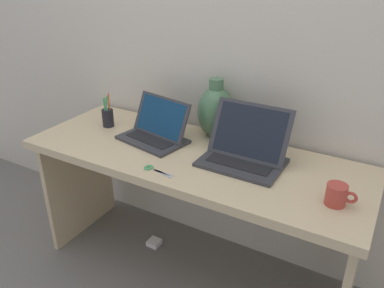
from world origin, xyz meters
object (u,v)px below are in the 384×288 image
object	(u,v)px
green_vase	(216,111)
pen_cup	(108,117)
coffee_mug	(337,195)
laptop_right	(246,148)
laptop_left	(157,129)
power_brick	(154,243)
scissors	(154,169)

from	to	relation	value
green_vase	pen_cup	world-z (taller)	green_vase
coffee_mug	laptop_right	bearing A→B (deg)	160.76
laptop_left	pen_cup	world-z (taller)	laptop_left
power_brick	laptop_right	bearing A→B (deg)	-0.77
green_vase	scissors	distance (m)	0.47
green_vase	pen_cup	bearing A→B (deg)	-162.23
coffee_mug	laptop_left	bearing A→B (deg)	170.89
laptop_right	pen_cup	world-z (taller)	laptop_right
laptop_left	pen_cup	size ratio (longest dim) A/B	1.94
laptop_right	coffee_mug	world-z (taller)	laptop_right
laptop_left	coffee_mug	bearing A→B (deg)	-9.11
scissors	power_brick	bearing A→B (deg)	129.11
power_brick	coffee_mug	bearing A→B (deg)	-9.18
scissors	laptop_left	bearing A→B (deg)	121.84
laptop_left	coffee_mug	distance (m)	0.90
laptop_left	power_brick	size ratio (longest dim) A/B	5.12
laptop_right	green_vase	size ratio (longest dim) A/B	1.20
laptop_left	pen_cup	bearing A→B (deg)	178.96
laptop_left	green_vase	size ratio (longest dim) A/B	1.21
laptop_left	green_vase	distance (m)	0.30
green_vase	scissors	xyz separation A→B (m)	(-0.07, -0.45, -0.13)
coffee_mug	pen_cup	bearing A→B (deg)	172.99
scissors	pen_cup	bearing A→B (deg)	150.54
laptop_right	power_brick	xyz separation A→B (m)	(-0.53, 0.01, -0.75)
coffee_mug	pen_cup	world-z (taller)	pen_cup
laptop_left	pen_cup	xyz separation A→B (m)	(-0.32, 0.01, -0.00)
laptop_right	power_brick	size ratio (longest dim) A/B	5.09
pen_cup	laptop_left	bearing A→B (deg)	-1.04
pen_cup	scissors	size ratio (longest dim) A/B	1.25
green_vase	coffee_mug	distance (m)	0.74
laptop_right	green_vase	xyz separation A→B (m)	(-0.24, 0.18, 0.07)
scissors	power_brick	size ratio (longest dim) A/B	2.11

